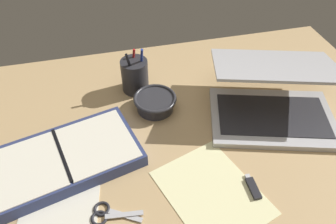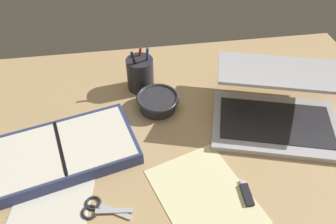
# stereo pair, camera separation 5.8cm
# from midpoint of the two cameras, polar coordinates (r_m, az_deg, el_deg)

# --- Properties ---
(desk_top) EXTENTS (1.40, 1.00, 0.02)m
(desk_top) POSITION_cam_midpoint_polar(r_m,az_deg,el_deg) (0.93, 4.04, -5.91)
(desk_top) COLOR tan
(desk_top) RESTS_ON ground
(laptop) EXTENTS (0.44, 0.42, 0.17)m
(laptop) POSITION_cam_midpoint_polar(r_m,az_deg,el_deg) (1.01, 20.07, 0.97)
(laptop) COLOR #B7B7BC
(laptop) RESTS_ON desk_top
(bowl) EXTENTS (0.13, 0.13, 0.05)m
(bowl) POSITION_cam_midpoint_polar(r_m,az_deg,el_deg) (1.00, -0.13, 1.79)
(bowl) COLOR #2D2D33
(bowl) RESTS_ON desk_top
(pen_cup) EXTENTS (0.09, 0.09, 0.16)m
(pen_cup) POSITION_cam_midpoint_polar(r_m,az_deg,el_deg) (1.06, -3.27, 6.63)
(pen_cup) COLOR #28282D
(pen_cup) RESTS_ON desk_top
(planner) EXTENTS (0.42, 0.30, 0.04)m
(planner) POSITION_cam_midpoint_polar(r_m,az_deg,el_deg) (0.90, -16.27, -6.92)
(planner) COLOR navy
(planner) RESTS_ON desk_top
(scissors) EXTENTS (0.12, 0.08, 0.01)m
(scissors) POSITION_cam_midpoint_polar(r_m,az_deg,el_deg) (0.81, -10.22, -16.27)
(scissors) COLOR #B7B7BC
(scissors) RESTS_ON desk_top
(paper_sheet_front) EXTENTS (0.28, 0.31, 0.00)m
(paper_sheet_front) POSITION_cam_midpoint_polar(r_m,az_deg,el_deg) (0.82, 8.40, -14.26)
(paper_sheet_front) COLOR #F4EFB2
(paper_sheet_front) RESTS_ON desk_top
(paper_sheet_beside_planner) EXTENTS (0.22, 0.27, 0.00)m
(paper_sheet_beside_planner) POSITION_cam_midpoint_polar(r_m,az_deg,el_deg) (0.84, -17.64, -14.88)
(paper_sheet_beside_planner) COLOR silver
(paper_sheet_beside_planner) RESTS_ON desk_top
(usb_drive) EXTENTS (0.02, 0.07, 0.01)m
(usb_drive) POSITION_cam_midpoint_polar(r_m,az_deg,el_deg) (0.84, 15.52, -13.67)
(usb_drive) COLOR black
(usb_drive) RESTS_ON desk_top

